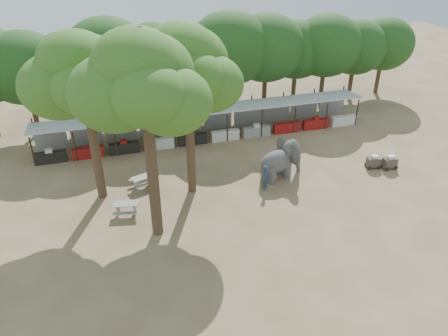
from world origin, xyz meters
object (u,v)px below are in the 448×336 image
object	(u,v)px
yard_tree_back	(184,69)
cart_front	(374,162)
yard_tree_left	(81,78)
elephant	(281,160)
picnic_table_far	(143,180)
picnic_table_near	(126,207)
handler	(266,177)
yard_tree_center	(141,84)
cart_back	(390,162)

from	to	relation	value
yard_tree_back	cart_front	world-z (taller)	yard_tree_back
yard_tree_left	cart_front	distance (m)	21.44
elephant	picnic_table_far	distance (m)	9.89
elephant	picnic_table_far	xyz separation A→B (m)	(-9.76, 1.36, -0.84)
picnic_table_near	cart_front	xyz separation A→B (m)	(18.39, 0.81, 0.00)
yard_tree_back	handler	bearing A→B (deg)	-15.56
elephant	handler	distance (m)	2.16
picnic_table_far	handler	bearing A→B (deg)	-36.92
elephant	cart_front	bearing A→B (deg)	-21.01
handler	cart_front	xyz separation A→B (m)	(8.87, 0.50, -0.38)
picnic_table_near	picnic_table_far	bearing A→B (deg)	75.08
yard_tree_center	handler	size ratio (longest dim) A/B	6.69
handler	picnic_table_far	distance (m)	8.51
cart_front	cart_back	distance (m)	1.17
cart_front	elephant	bearing A→B (deg)	-176.49
yard_tree_back	elephant	distance (m)	9.84
picnic_table_near	yard_tree_left	bearing A→B (deg)	130.41
yard_tree_left	yard_tree_back	world-z (taller)	yard_tree_back
yard_tree_left	picnic_table_far	bearing A→B (deg)	4.51
elephant	picnic_table_near	xyz separation A→B (m)	(-11.20, -1.60, -0.86)
yard_tree_back	picnic_table_far	distance (m)	8.65
picnic_table_far	picnic_table_near	bearing A→B (deg)	-134.80
handler	elephant	bearing A→B (deg)	-16.47
yard_tree_back	cart_back	xyz separation A→B (m)	(15.02, -1.35, -8.01)
cart_back	yard_tree_back	bearing A→B (deg)	174.45
picnic_table_near	picnic_table_far	distance (m)	3.29
yard_tree_back	picnic_table_near	size ratio (longest dim) A/B	6.26
yard_tree_back	cart_back	distance (m)	17.07
picnic_table_near	elephant	bearing A→B (deg)	19.20
yard_tree_center	cart_back	bearing A→B (deg)	8.37
handler	picnic_table_near	size ratio (longest dim) A/B	0.99
yard_tree_left	elephant	xyz separation A→B (m)	(12.73, -1.13, -6.83)
handler	picnic_table_far	size ratio (longest dim) A/B	0.90
cart_front	cart_back	xyz separation A→B (m)	(1.09, -0.44, 0.02)
elephant	cart_back	xyz separation A→B (m)	(8.29, -1.22, -0.84)
yard_tree_center	cart_back	size ratio (longest dim) A/B	10.80
picnic_table_far	cart_back	distance (m)	18.23
elephant	cart_back	size ratio (longest dim) A/B	3.31
cart_front	yard_tree_back	bearing A→B (deg)	-173.99
handler	cart_back	size ratio (longest dim) A/B	1.62
yard_tree_left	cart_front	bearing A→B (deg)	-5.48
yard_tree_back	picnic_table_far	bearing A→B (deg)	157.79
picnic_table_far	cart_front	size ratio (longest dim) A/B	1.69
cart_front	picnic_table_far	bearing A→B (deg)	-177.47
yard_tree_left	yard_tree_back	bearing A→B (deg)	-9.46
yard_tree_back	elephant	bearing A→B (deg)	-1.07
cart_back	picnic_table_far	bearing A→B (deg)	171.44
picnic_table_far	yard_tree_left	bearing A→B (deg)	165.70
handler	picnic_table_near	distance (m)	9.54
yard_tree_center	cart_back	world-z (taller)	yard_tree_center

